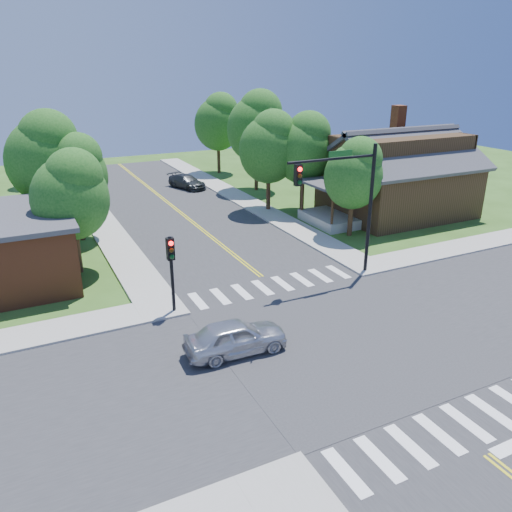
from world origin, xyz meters
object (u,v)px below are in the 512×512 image
signal_mast_ne (346,192)px  signal_pole_nw (171,261)px  car_dgrey (187,182)px  house_ne (398,172)px  car_silver (236,338)px

signal_mast_ne → signal_pole_nw: size_ratio=1.89×
car_dgrey → house_ne: bearing=-71.4°
signal_mast_ne → car_dgrey: signal_mast_ne is taller
car_silver → car_dgrey: car_silver is taller
signal_pole_nw → car_dgrey: 25.62m
signal_mast_ne → car_silver: (-8.33, -4.52, -4.14)m
signal_pole_nw → car_silver: (1.18, -4.51, -1.95)m
house_ne → signal_pole_nw: bearing=-157.3°
car_dgrey → signal_mast_ne: bearing=-107.6°
house_ne → car_silver: 23.70m
house_ne → car_dgrey: (-11.90, 15.31, -2.70)m
house_ne → car_silver: size_ratio=3.07×
signal_mast_ne → car_silver: size_ratio=1.69×
car_silver → car_dgrey: 29.48m
signal_pole_nw → house_ne: (20.71, 8.66, 0.67)m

